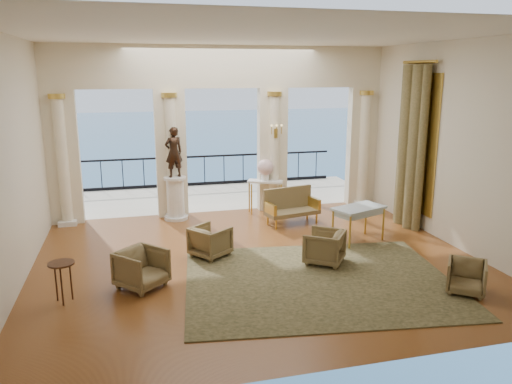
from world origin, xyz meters
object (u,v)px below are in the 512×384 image
object	(u,v)px
armchair_c	(324,245)
pedestal	(176,199)
armchair_a	(142,267)
game_table	(359,210)
side_table	(61,268)
armchair_d	(210,240)
console_table	(265,186)
statue	(174,152)
armchair_b	(467,275)
settee	(290,206)

from	to	relation	value
armchair_c	pedestal	distance (m)	4.73
armchair_a	game_table	xyz separation A→B (m)	(4.92, 1.37, 0.34)
pedestal	side_table	bearing A→B (deg)	-117.35
armchair_d	pedestal	distance (m)	2.99
console_table	side_table	bearing A→B (deg)	-112.31
armchair_a	game_table	distance (m)	5.12
armchair_d	armchair_a	bearing A→B (deg)	93.14
armchair_a	console_table	xyz separation A→B (m)	(3.49, 4.26, 0.36)
game_table	console_table	bearing A→B (deg)	95.54
armchair_c	console_table	xyz separation A→B (m)	(-0.16, 3.98, 0.37)
statue	console_table	size ratio (longest dim) A/B	1.28
game_table	side_table	world-z (taller)	game_table
armchair_d	side_table	xyz separation A→B (m)	(-2.77, -1.54, 0.25)
armchair_a	pedestal	distance (m)	4.32
armchair_b	console_table	xyz separation A→B (m)	(-2.07, 5.93, 0.42)
armchair_d	settee	distance (m)	3.03
settee	statue	world-z (taller)	statue
armchair_a	settee	size ratio (longest dim) A/B	0.53
armchair_c	side_table	size ratio (longest dim) A/B	1.06
pedestal	console_table	size ratio (longest dim) A/B	1.12
armchair_a	statue	distance (m)	4.54
armchair_d	settee	world-z (taller)	settee
statue	side_table	xyz separation A→B (m)	(-2.32, -4.49, -1.19)
armchair_d	pedestal	size ratio (longest dim) A/B	0.63
armchair_b	armchair_c	xyz separation A→B (m)	(-1.90, 1.95, 0.05)
armchair_c	armchair_d	xyz separation A→B (m)	(-2.19, 0.97, -0.02)
side_table	pedestal	bearing A→B (deg)	62.65
armchair_b	statue	size ratio (longest dim) A/B	0.50
armchair_d	statue	bearing A→B (deg)	-28.85
armchair_c	side_table	xyz separation A→B (m)	(-4.96, -0.57, 0.23)
armchair_b	armchair_d	xyz separation A→B (m)	(-4.09, 2.92, 0.04)
armchair_c	console_table	distance (m)	4.00
armchair_a	side_table	size ratio (longest dim) A/B	1.10
pedestal	statue	size ratio (longest dim) A/B	0.88
game_table	side_table	size ratio (longest dim) A/B	1.89
armchair_c	pedestal	size ratio (longest dim) A/B	0.66
armchair_a	statue	xyz separation A→B (m)	(1.01, 4.20, 1.41)
armchair_c	settee	xyz separation A→B (m)	(0.20, 2.82, 0.08)
statue	console_table	bearing A→B (deg)	163.90
armchair_c	side_table	distance (m)	5.00
armchair_a	console_table	world-z (taller)	console_table
pedestal	console_table	xyz separation A→B (m)	(2.48, 0.06, 0.20)
armchair_b	statue	bearing A→B (deg)	165.23
armchair_c	game_table	size ratio (longest dim) A/B	0.56
settee	pedestal	world-z (taller)	pedestal
settee	side_table	world-z (taller)	settee
armchair_b	armchair_c	size ratio (longest dim) A/B	0.86
armchair_b	settee	world-z (taller)	settee
armchair_c	armchair_a	bearing A→B (deg)	-49.69
armchair_b	settee	distance (m)	5.07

